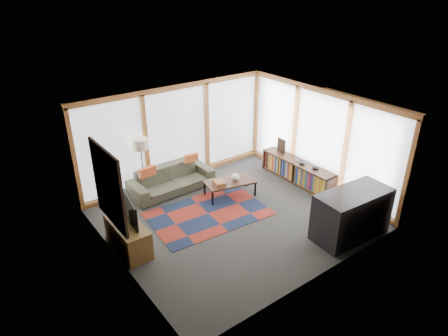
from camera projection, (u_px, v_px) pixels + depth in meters
ground at (234, 217)px, 9.21m from camera, size 5.50×5.50×0.00m
room_envelope at (237, 143)px, 9.20m from camera, size 5.52×5.02×2.62m
rug at (208, 213)px, 9.32m from camera, size 2.81×1.92×0.01m
sofa at (172, 179)px, 10.20m from camera, size 2.19×0.89×0.64m
pillow_left at (147, 172)px, 9.62m from camera, size 0.42×0.16×0.23m
pillow_right at (191, 158)px, 10.36m from camera, size 0.38×0.12×0.21m
floor_lamp at (142, 167)px, 9.84m from camera, size 0.38×0.38×1.51m
coffee_table at (230, 188)px, 10.01m from camera, size 1.34×0.88×0.41m
book_stack at (219, 183)px, 9.71m from camera, size 0.30×0.35×0.10m
vase at (235, 177)px, 9.92m from camera, size 0.23×0.23×0.18m
bookshelf at (297, 172)px, 10.65m from camera, size 0.42×2.33×0.58m
bowl_a at (316, 167)px, 10.11m from camera, size 0.21×0.21×0.09m
bowl_b at (302, 163)px, 10.35m from camera, size 0.20×0.20×0.09m
shelf_picture at (281, 145)px, 11.02m from camera, size 0.05×0.30×0.39m
tv_console at (128, 236)px, 8.01m from camera, size 0.51×1.22×0.61m
television at (126, 211)px, 7.81m from camera, size 0.27×0.91×0.52m
bar_counter at (351, 214)px, 8.35m from camera, size 1.70×0.88×1.05m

